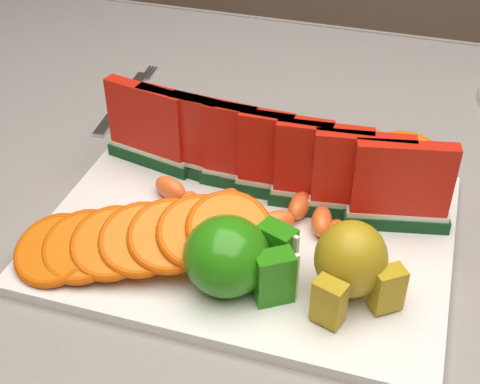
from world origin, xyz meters
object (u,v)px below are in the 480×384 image
object	(u,v)px
apple_cluster	(235,257)
fork	(125,99)
pear_cluster	(352,263)
platter	(248,231)

from	to	relation	value
apple_cluster	fork	bearing A→B (deg)	130.11
pear_cluster	fork	world-z (taller)	pear_cluster
platter	pear_cluster	world-z (taller)	pear_cluster
pear_cluster	fork	distance (m)	0.45
platter	apple_cluster	xyz separation A→B (m)	(0.01, -0.08, 0.04)
apple_cluster	pear_cluster	size ratio (longest dim) A/B	1.28
platter	fork	world-z (taller)	platter
apple_cluster	pear_cluster	bearing A→B (deg)	9.47
apple_cluster	pear_cluster	xyz separation A→B (m)	(0.10, 0.02, 0.01)
pear_cluster	apple_cluster	bearing A→B (deg)	-170.53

